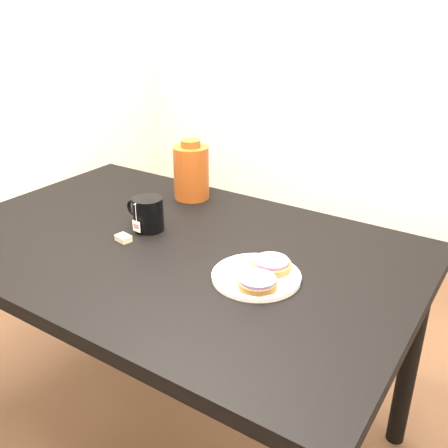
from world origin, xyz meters
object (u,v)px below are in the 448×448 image
Objects in this scene: plate at (256,276)px; mug at (148,214)px; bagel_front at (258,283)px; teabag_pouch at (123,238)px; table at (173,268)px; bagel_back at (271,264)px; bagel_package at (191,172)px.

mug reaches higher than plate.
bagel_front is 2.71× the size of teabag_pouch.
table is 31.11× the size of teabag_pouch.
bagel_back is 2.73× the size of teabag_pouch.
table is 9.98× the size of mug.
mug is (-0.12, 0.04, 0.14)m from table.
plate is (0.31, -0.04, 0.09)m from table.
bagel_front is 0.58× the size of bagel_package.
table is at bearing -62.65° from bagel_package.
bagel_package is at bearing 103.10° from mug.
plate is 0.43m from mug.
bagel_back is 0.88× the size of mug.
mug is 0.67× the size of bagel_package.
bagel_back is 0.46m from teabag_pouch.
bagel_package reaches higher than mug.
teabag_pouch is at bearing 177.10° from bagel_front.
plate is at bearing 3.71° from teabag_pouch.
table is 11.39× the size of bagel_back.
mug is 0.11m from teabag_pouch.
table is at bearing -13.37° from mug.
bagel_package is (-0.04, 0.39, 0.09)m from teabag_pouch.
mug is at bearing 170.05° from plate.
mug reaches higher than table.
bagel_back reaches higher than table.
bagel_back is at bearing -32.80° from bagel_package.
teabag_pouch is (-0.45, -0.07, -0.02)m from bagel_back.
plate is at bearing -37.48° from bagel_package.
bagel_front is at bearing -11.92° from mug.
bagel_package is at bearing 142.52° from plate.
table is 0.34m from bagel_back.
teabag_pouch is 0.21× the size of bagel_package.
table is 6.16× the size of plate.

